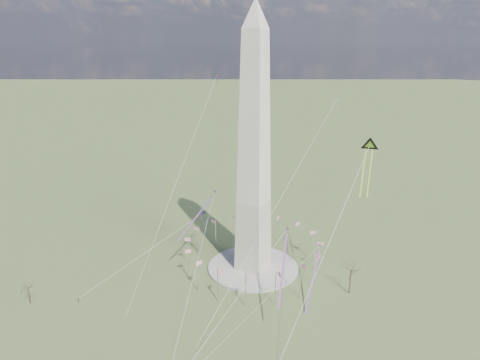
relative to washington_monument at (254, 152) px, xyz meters
The scene contains 14 objects.
ground 47.95m from the washington_monument, ahead, with size 2000.00×2000.00×0.00m, color #546532.
plaza 47.55m from the washington_monument, ahead, with size 36.00×36.00×0.80m, color #AEA89F.
washington_monument is the anchor object (origin of this frame).
flagpole_ring 40.68m from the washington_monument, 169.63° to the right, with size 54.40×54.40×13.00m.
tree_near 53.97m from the washington_monument, ahead, with size 8.22×8.22×14.38m.
tree_far 91.50m from the washington_monument, 133.27° to the right, with size 5.59×5.59×9.79m.
person_west 80.98m from the washington_monument, 129.43° to the right, with size 0.87×0.67×1.78m, color gray.
kite_delta_black 40.57m from the washington_monument, ahead, with size 8.17×19.21×15.66m.
kite_diamond_purple 36.41m from the washington_monument, behind, with size 2.34×3.16×9.22m.
kite_streamer_left 39.43m from the washington_monument, 40.79° to the right, with size 9.26×23.62×16.82m.
kite_streamer_mid 31.72m from the washington_monument, 163.68° to the right, with size 4.75×21.67×14.94m.
kite_streamer_right 47.19m from the washington_monument, ahead, with size 5.04×23.34×16.09m.
kite_small_red 62.33m from the washington_monument, 135.93° to the left, with size 1.07×1.74×3.99m.
kite_small_white 51.42m from the washington_monument, 72.50° to the left, with size 1.58×2.31×4.87m.
Camera 1 is at (70.59, -134.57, 86.96)m, focal length 32.00 mm.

